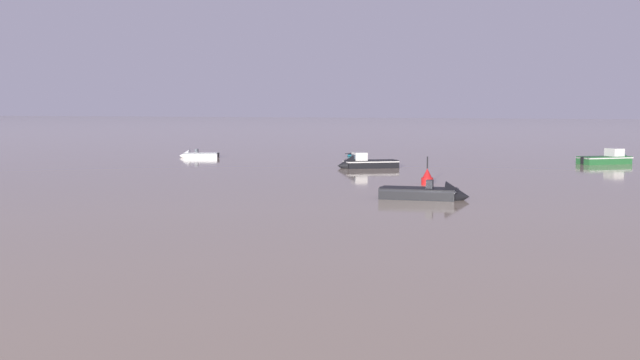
{
  "coord_description": "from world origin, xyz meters",
  "views": [
    {
      "loc": [
        32.73,
        -19.77,
        5.81
      ],
      "look_at": [
        12.32,
        30.55,
        0.65
      ],
      "focal_mm": 42.88,
      "sensor_mm": 36.0,
      "label": 1
    }
  ],
  "objects_px": {
    "rowboat_moored_0": "(354,155)",
    "motorboat_moored_3": "(431,195)",
    "motorboat_moored_0": "(362,164)",
    "motorboat_moored_4": "(612,160)",
    "channel_buoy": "(427,178)",
    "motorboat_moored_2": "(196,156)"
  },
  "relations": [
    {
      "from": "motorboat_moored_0",
      "to": "rowboat_moored_0",
      "type": "bearing_deg",
      "value": -102.67
    },
    {
      "from": "motorboat_moored_0",
      "to": "channel_buoy",
      "type": "height_order",
      "value": "channel_buoy"
    },
    {
      "from": "rowboat_moored_0",
      "to": "motorboat_moored_4",
      "type": "height_order",
      "value": "motorboat_moored_4"
    },
    {
      "from": "motorboat_moored_3",
      "to": "channel_buoy",
      "type": "distance_m",
      "value": 9.41
    },
    {
      "from": "motorboat_moored_0",
      "to": "channel_buoy",
      "type": "distance_m",
      "value": 16.53
    },
    {
      "from": "motorboat_moored_0",
      "to": "rowboat_moored_0",
      "type": "height_order",
      "value": "motorboat_moored_0"
    },
    {
      "from": "motorboat_moored_2",
      "to": "motorboat_moored_0",
      "type": "bearing_deg",
      "value": 144.25
    },
    {
      "from": "motorboat_moored_4",
      "to": "channel_buoy",
      "type": "relative_size",
      "value": 2.68
    },
    {
      "from": "channel_buoy",
      "to": "motorboat_moored_0",
      "type": "bearing_deg",
      "value": 126.24
    },
    {
      "from": "motorboat_moored_2",
      "to": "channel_buoy",
      "type": "height_order",
      "value": "channel_buoy"
    },
    {
      "from": "motorboat_moored_0",
      "to": "motorboat_moored_3",
      "type": "bearing_deg",
      "value": 84.33
    },
    {
      "from": "rowboat_moored_0",
      "to": "motorboat_moored_2",
      "type": "xyz_separation_m",
      "value": [
        -16.23,
        -9.72,
        0.08
      ]
    },
    {
      "from": "rowboat_moored_0",
      "to": "motorboat_moored_2",
      "type": "distance_m",
      "value": 18.92
    },
    {
      "from": "motorboat_moored_4",
      "to": "motorboat_moored_0",
      "type": "bearing_deg",
      "value": 174.01
    },
    {
      "from": "motorboat_moored_4",
      "to": "motorboat_moored_3",
      "type": "bearing_deg",
      "value": -145.0
    },
    {
      "from": "rowboat_moored_0",
      "to": "motorboat_moored_3",
      "type": "height_order",
      "value": "motorboat_moored_3"
    },
    {
      "from": "motorboat_moored_0",
      "to": "channel_buoy",
      "type": "bearing_deg",
      "value": 91.73
    },
    {
      "from": "rowboat_moored_0",
      "to": "motorboat_moored_4",
      "type": "bearing_deg",
      "value": 91.9
    },
    {
      "from": "motorboat_moored_4",
      "to": "channel_buoy",
      "type": "distance_m",
      "value": 31.07
    },
    {
      "from": "motorboat_moored_3",
      "to": "rowboat_moored_0",
      "type": "bearing_deg",
      "value": 108.92
    },
    {
      "from": "rowboat_moored_0",
      "to": "motorboat_moored_2",
      "type": "relative_size",
      "value": 0.68
    },
    {
      "from": "motorboat_moored_0",
      "to": "motorboat_moored_4",
      "type": "relative_size",
      "value": 0.98
    }
  ]
}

